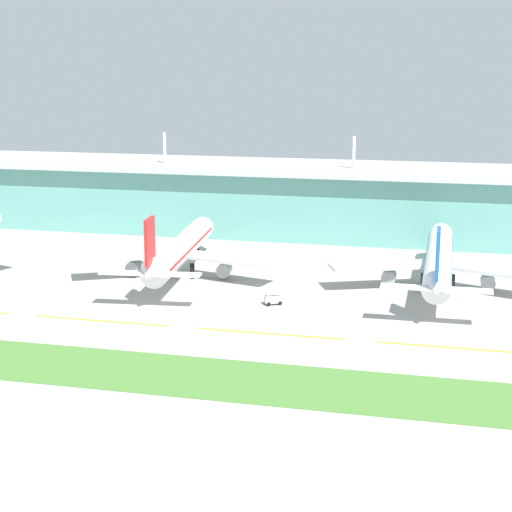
{
  "coord_description": "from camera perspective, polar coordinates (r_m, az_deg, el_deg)",
  "views": [
    {
      "loc": [
        31.59,
        -146.41,
        48.98
      ],
      "look_at": [
        -13.95,
        35.63,
        7.0
      ],
      "focal_mm": 60.07,
      "sensor_mm": 36.0,
      "label": 1
    }
  ],
  "objects": [
    {
      "name": "airliner_far_middle",
      "position": [
        195.23,
        12.07,
        -0.25
      ],
      "size": [
        48.79,
        67.99,
        18.9
      ],
      "color": "white",
      "rests_on": "ground"
    },
    {
      "name": "taxiway_stripe_mid_west",
      "position": [
        170.71,
        -10.33,
        -4.27
      ],
      "size": [
        28.0,
        0.7,
        0.04
      ],
      "primitive_type": "cube",
      "color": "yellow",
      "rests_on": "ground"
    },
    {
      "name": "grass_verge",
      "position": [
        136.7,
        -0.27,
        -8.36
      ],
      "size": [
        300.0,
        18.0,
        0.1
      ],
      "primitive_type": "cube",
      "color": "#477A33",
      "rests_on": "ground"
    },
    {
      "name": "terminal_building",
      "position": [
        249.57,
        6.62,
        3.66
      ],
      "size": [
        288.0,
        34.0,
        29.58
      ],
      "color": "#5B9E93",
      "rests_on": "ground"
    },
    {
      "name": "baggage_cart",
      "position": [
        178.82,
        1.15,
        -2.87
      ],
      "size": [
        4.01,
        3.46,
        2.48
      ],
      "color": "silver",
      "rests_on": "ground"
    },
    {
      "name": "airliner_near_middle",
      "position": [
        201.99,
        -5.09,
        0.41
      ],
      "size": [
        48.48,
        64.27,
        18.9
      ],
      "color": "white",
      "rests_on": "ground"
    },
    {
      "name": "taxiway_stripe_mid_east",
      "position": [
        156.33,
        13.18,
        -5.99
      ],
      "size": [
        28.0,
        0.7,
        0.04
      ],
      "primitive_type": "cube",
      "color": "yellow",
      "rests_on": "ground"
    },
    {
      "name": "ground_plane",
      "position": [
        157.59,
        1.78,
        -5.5
      ],
      "size": [
        600.0,
        600.0,
        0.0
      ],
      "primitive_type": "plane",
      "color": "#A8A59E"
    },
    {
      "name": "taxiway_stripe_centre",
      "position": [
        160.11,
        0.89,
        -5.2
      ],
      "size": [
        28.0,
        0.7,
        0.04
      ],
      "primitive_type": "cube",
      "color": "yellow",
      "rests_on": "ground"
    }
  ]
}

